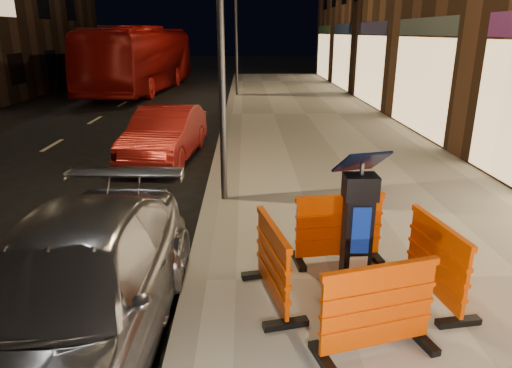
{
  "coord_description": "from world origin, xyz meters",
  "views": [
    {
      "loc": [
        0.65,
        -5.13,
        3.15
      ],
      "look_at": [
        0.8,
        1.0,
        1.1
      ],
      "focal_mm": 32.0,
      "sensor_mm": 36.0,
      "label": 1
    }
  ],
  "objects_px": {
    "barrier_bldgside": "(436,261)",
    "bus_doubledecker": "(144,91)",
    "parking_kiosk": "(357,232)",
    "barrier_front": "(377,310)",
    "car_red": "(167,159)",
    "barrier_back": "(339,229)",
    "car_silver": "(76,354)",
    "barrier_kerbside": "(272,263)"
  },
  "relations": [
    {
      "from": "barrier_back",
      "to": "barrier_kerbside",
      "type": "bearing_deg",
      "value": -142.37
    },
    {
      "from": "parking_kiosk",
      "to": "barrier_kerbside",
      "type": "xyz_separation_m",
      "value": [
        -0.95,
        0.0,
        -0.38
      ]
    },
    {
      "from": "bus_doubledecker",
      "to": "barrier_kerbside",
      "type": "bearing_deg",
      "value": -69.47
    },
    {
      "from": "car_silver",
      "to": "barrier_front",
      "type": "bearing_deg",
      "value": -2.64
    },
    {
      "from": "barrier_kerbside",
      "to": "bus_doubledecker",
      "type": "distance_m",
      "value": 22.27
    },
    {
      "from": "barrier_back",
      "to": "barrier_bldgside",
      "type": "distance_m",
      "value": 1.34
    },
    {
      "from": "barrier_kerbside",
      "to": "car_red",
      "type": "bearing_deg",
      "value": 6.52
    },
    {
      "from": "barrier_back",
      "to": "car_red",
      "type": "xyz_separation_m",
      "value": [
        -3.3,
        5.92,
        -0.63
      ]
    },
    {
      "from": "car_silver",
      "to": "parking_kiosk",
      "type": "bearing_deg",
      "value": 15.16
    },
    {
      "from": "barrier_bldgside",
      "to": "car_silver",
      "type": "distance_m",
      "value": 4.08
    },
    {
      "from": "barrier_back",
      "to": "barrier_kerbside",
      "type": "xyz_separation_m",
      "value": [
        -0.95,
        -0.95,
        0.0
      ]
    },
    {
      "from": "barrier_front",
      "to": "car_silver",
      "type": "relative_size",
      "value": 0.26
    },
    {
      "from": "bus_doubledecker",
      "to": "barrier_bldgside",
      "type": "bearing_deg",
      "value": -64.87
    },
    {
      "from": "barrier_kerbside",
      "to": "bus_doubledecker",
      "type": "bearing_deg",
      "value": 3.22
    },
    {
      "from": "car_silver",
      "to": "car_red",
      "type": "distance_m",
      "value": 7.6
    },
    {
      "from": "parking_kiosk",
      "to": "bus_doubledecker",
      "type": "xyz_separation_m",
      "value": [
        -6.93,
        21.44,
        -1.01
      ]
    },
    {
      "from": "parking_kiosk",
      "to": "barrier_front",
      "type": "height_order",
      "value": "parking_kiosk"
    },
    {
      "from": "barrier_bldgside",
      "to": "bus_doubledecker",
      "type": "relative_size",
      "value": 0.1
    },
    {
      "from": "barrier_bldgside",
      "to": "car_silver",
      "type": "xyz_separation_m",
      "value": [
        -3.96,
        -0.72,
        -0.63
      ]
    },
    {
      "from": "parking_kiosk",
      "to": "barrier_back",
      "type": "height_order",
      "value": "parking_kiosk"
    },
    {
      "from": "car_red",
      "to": "barrier_bldgside",
      "type": "bearing_deg",
      "value": -52.52
    },
    {
      "from": "parking_kiosk",
      "to": "barrier_front",
      "type": "xyz_separation_m",
      "value": [
        0.0,
        -0.95,
        -0.38
      ]
    },
    {
      "from": "barrier_front",
      "to": "barrier_bldgside",
      "type": "relative_size",
      "value": 1.0
    },
    {
      "from": "car_silver",
      "to": "car_red",
      "type": "bearing_deg",
      "value": 93.88
    },
    {
      "from": "barrier_kerbside",
      "to": "barrier_bldgside",
      "type": "relative_size",
      "value": 1.0
    },
    {
      "from": "barrier_back",
      "to": "car_silver",
      "type": "bearing_deg",
      "value": -158.35
    },
    {
      "from": "parking_kiosk",
      "to": "barrier_kerbside",
      "type": "relative_size",
      "value": 1.4
    },
    {
      "from": "barrier_bldgside",
      "to": "bus_doubledecker",
      "type": "bearing_deg",
      "value": 11.82
    },
    {
      "from": "barrier_front",
      "to": "car_red",
      "type": "height_order",
      "value": "barrier_front"
    },
    {
      "from": "barrier_front",
      "to": "barrier_kerbside",
      "type": "xyz_separation_m",
      "value": [
        -0.95,
        0.95,
        0.0
      ]
    },
    {
      "from": "parking_kiosk",
      "to": "barrier_back",
      "type": "xyz_separation_m",
      "value": [
        0.0,
        0.95,
        -0.38
      ]
    },
    {
      "from": "barrier_back",
      "to": "bus_doubledecker",
      "type": "xyz_separation_m",
      "value": [
        -6.93,
        20.49,
        -0.63
      ]
    },
    {
      "from": "barrier_front",
      "to": "barrier_bldgside",
      "type": "height_order",
      "value": "same"
    },
    {
      "from": "parking_kiosk",
      "to": "barrier_front",
      "type": "distance_m",
      "value": 1.02
    },
    {
      "from": "barrier_bldgside",
      "to": "car_red",
      "type": "bearing_deg",
      "value": 23.38
    },
    {
      "from": "barrier_kerbside",
      "to": "car_red",
      "type": "height_order",
      "value": "barrier_kerbside"
    },
    {
      "from": "parking_kiosk",
      "to": "barrier_bldgside",
      "type": "bearing_deg",
      "value": -10.37
    },
    {
      "from": "barrier_front",
      "to": "barrier_bldgside",
      "type": "bearing_deg",
      "value": 29.63
    },
    {
      "from": "parking_kiosk",
      "to": "car_red",
      "type": "distance_m",
      "value": 7.69
    },
    {
      "from": "car_red",
      "to": "barrier_front",
      "type": "bearing_deg",
      "value": -61.38
    },
    {
      "from": "barrier_bldgside",
      "to": "car_silver",
      "type": "relative_size",
      "value": 0.26
    },
    {
      "from": "barrier_kerbside",
      "to": "barrier_bldgside",
      "type": "height_order",
      "value": "same"
    }
  ]
}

